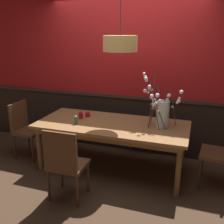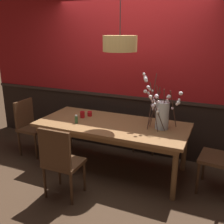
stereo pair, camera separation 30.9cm
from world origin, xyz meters
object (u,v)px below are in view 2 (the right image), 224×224
chair_far_side_right (148,120)px  pendant_lamp (120,44)px  chair_near_side_left (60,160)px  chair_head_east_end (223,155)px  candle_holder_nearer_edge (82,115)px  dining_table (112,128)px  vase_with_blossoms (161,113)px  chair_head_west_end (30,124)px  candle_holder_nearer_center (90,114)px  condiment_bottle (76,119)px

chair_far_side_right → pendant_lamp: pendant_lamp is taller
pendant_lamp → chair_far_side_right: bearing=79.4°
chair_near_side_left → chair_head_east_end: bearing=27.0°
chair_near_side_left → candle_holder_nearer_edge: (-0.23, 0.96, 0.26)m
chair_head_east_end → candle_holder_nearer_edge: chair_head_east_end is taller
chair_far_side_right → candle_holder_nearer_edge: chair_far_side_right is taller
dining_table → pendant_lamp: 1.21m
pendant_lamp → vase_with_blossoms: bearing=7.6°
chair_head_west_end → vase_with_blossoms: size_ratio=1.23×
chair_near_side_left → pendant_lamp: pendant_lamp is taller
chair_far_side_right → pendant_lamp: bearing=-100.6°
chair_head_west_end → chair_far_side_right: 2.02m
chair_near_side_left → candle_holder_nearer_edge: chair_near_side_left is taller
chair_far_side_right → candle_holder_nearer_edge: 1.20m
chair_head_west_end → pendant_lamp: size_ratio=1.01×
vase_with_blossoms → candle_holder_nearer_center: size_ratio=9.58×
chair_near_side_left → candle_holder_nearer_center: bearing=98.9°
chair_head_west_end → candle_holder_nearer_edge: chair_head_west_end is taller
dining_table → condiment_bottle: 0.54m
vase_with_blossoms → chair_near_side_left: bearing=-134.6°
chair_near_side_left → dining_table: bearing=72.2°
dining_table → chair_near_side_left: size_ratio=2.33×
dining_table → chair_head_west_end: size_ratio=2.37×
vase_with_blossoms → pendant_lamp: 1.08m
dining_table → chair_head_west_end: chair_head_west_end is taller
dining_table → candle_holder_nearer_center: candle_holder_nearer_center is taller
candle_holder_nearer_center → pendant_lamp: 1.24m
vase_with_blossoms → condiment_bottle: vase_with_blossoms is taller
chair_far_side_right → vase_with_blossoms: vase_with_blossoms is taller
chair_far_side_right → chair_near_side_left: (-0.57, -1.82, -0.01)m
chair_head_east_end → condiment_bottle: 2.03m
dining_table → chair_far_side_right: size_ratio=2.27×
candle_holder_nearer_center → chair_head_west_end: bearing=-169.4°
chair_head_west_end → pendant_lamp: 2.10m
dining_table → chair_near_side_left: bearing=-107.8°
chair_near_side_left → candle_holder_nearer_center: (-0.17, 1.08, 0.25)m
chair_head_west_end → chair_far_side_right: chair_far_side_right is taller
chair_head_west_end → chair_near_side_left: (1.21, -0.88, 0.01)m
chair_far_side_right → pendant_lamp: 1.61m
chair_head_west_end → condiment_bottle: bearing=-9.7°
chair_head_west_end → chair_far_side_right: (1.78, 0.94, 0.02)m
chair_far_side_right → candle_holder_nearer_edge: (-0.80, -0.86, 0.25)m
chair_head_east_end → pendant_lamp: (-1.41, -0.01, 1.34)m
vase_with_blossoms → candle_holder_nearer_edge: (-1.21, -0.03, -0.17)m
chair_head_east_end → candle_holder_nearer_center: bearing=175.6°
candle_holder_nearer_edge → pendant_lamp: bearing=-4.1°
chair_head_west_end → chair_near_side_left: chair_near_side_left is taller
vase_with_blossoms → pendant_lamp: pendant_lamp is taller
chair_far_side_right → candle_holder_nearer_center: chair_far_side_right is taller
dining_table → chair_near_side_left: 0.96m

